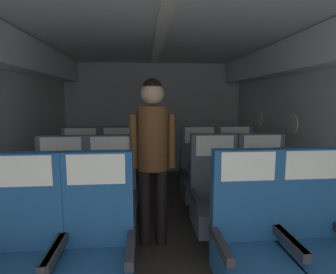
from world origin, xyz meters
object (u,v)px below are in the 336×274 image
(seat_b_left_window, at_px, (61,205))
(flight_attendant, at_px, (153,145))
(seat_a_left_window, at_px, (21,256))
(seat_b_right_window, at_px, (216,200))
(seat_a_right_aisle, at_px, (314,242))
(seat_a_right_window, at_px, (250,246))
(seat_b_left_aisle, at_px, (111,203))
(seat_c_right_window, at_px, (200,177))
(seat_c_right_aisle, at_px, (236,176))
(seat_c_left_window, at_px, (81,180))
(seat_b_right_aisle, at_px, (264,199))
(seat_c_left_aisle, at_px, (119,179))
(seat_a_left_aisle, at_px, (97,252))

(seat_b_left_window, distance_m, flight_attendant, 1.02)
(seat_a_left_window, relative_size, seat_b_right_window, 1.00)
(seat_a_right_aisle, height_order, seat_a_right_window, same)
(seat_b_right_window, bearing_deg, seat_b_left_aisle, 179.62)
(flight_attendant, bearing_deg, seat_c_right_window, 37.83)
(seat_b_left_aisle, height_order, seat_c_right_aisle, same)
(seat_c_left_window, xyz_separation_m, seat_c_right_aisle, (1.95, -0.00, 0.00))
(seat_a_left_window, distance_m, seat_a_right_window, 1.47)
(seat_a_left_window, distance_m, seat_b_left_aisle, 0.94)
(seat_b_left_aisle, xyz_separation_m, seat_c_left_window, (-0.46, 0.80, 0.00))
(seat_b_right_aisle, bearing_deg, seat_c_right_aisle, 89.94)
(seat_a_right_window, bearing_deg, seat_c_right_window, 90.06)
(seat_a_left_window, xyz_separation_m, seat_c_right_window, (1.47, 1.62, 0.00))
(seat_a_right_aisle, relative_size, seat_c_left_aisle, 1.00)
(seat_c_left_window, relative_size, seat_c_left_aisle, 1.00)
(seat_b_right_aisle, bearing_deg, seat_a_left_window, -157.46)
(seat_a_left_window, xyz_separation_m, seat_a_left_aisle, (0.46, 0.01, 0.00))
(seat_b_right_aisle, relative_size, flight_attendant, 0.67)
(seat_a_right_window, bearing_deg, flight_attendant, 125.32)
(seat_a_right_aisle, height_order, seat_c_left_window, same)
(seat_c_left_window, height_order, seat_c_right_aisle, same)
(seat_a_right_window, height_order, seat_c_left_window, same)
(seat_a_right_window, relative_size, seat_b_right_aisle, 1.00)
(seat_c_left_window, relative_size, flight_attendant, 0.67)
(seat_a_left_window, bearing_deg, seat_b_left_aisle, 61.39)
(seat_a_right_aisle, relative_size, seat_a_right_window, 1.00)
(seat_c_left_window, bearing_deg, seat_a_left_window, -89.51)
(seat_c_right_aisle, xyz_separation_m, flight_attendant, (-1.08, -0.75, 0.55))
(seat_b_right_window, bearing_deg, seat_c_right_aisle, 59.43)
(seat_b_right_aisle, xyz_separation_m, seat_c_left_window, (-1.95, 0.82, 0.00))
(seat_a_left_window, height_order, seat_b_right_window, same)
(seat_a_left_aisle, relative_size, seat_c_right_aisle, 1.00)
(seat_a_left_aisle, distance_m, seat_b_right_aisle, 1.67)
(seat_c_left_aisle, bearing_deg, seat_a_right_window, -58.02)
(seat_c_left_window, bearing_deg, seat_c_right_aisle, -0.05)
(seat_c_right_window, bearing_deg, flight_attendant, -129.62)
(seat_a_right_aisle, xyz_separation_m, seat_b_right_aisle, (0.01, 0.80, 0.00))
(seat_c_left_window, distance_m, seat_c_left_aisle, 0.47)
(seat_a_left_window, bearing_deg, seat_b_left_window, 90.53)
(seat_a_right_window, bearing_deg, seat_a_right_aisle, 0.54)
(seat_a_right_aisle, distance_m, seat_c_right_window, 1.68)
(seat_b_left_aisle, bearing_deg, seat_c_left_aisle, 89.74)
(seat_b_right_window, relative_size, seat_c_right_window, 1.00)
(seat_a_left_window, xyz_separation_m, seat_b_left_aisle, (0.45, 0.83, 0.00))
(seat_a_left_aisle, distance_m, seat_a_right_window, 1.01)
(seat_c_right_window, bearing_deg, seat_b_left_window, -151.67)
(seat_b_right_window, bearing_deg, seat_b_left_window, 179.77)
(seat_b_left_window, bearing_deg, seat_a_left_window, -89.47)
(flight_attendant, bearing_deg, seat_b_right_window, -17.58)
(seat_a_left_window, relative_size, seat_b_right_aisle, 1.00)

